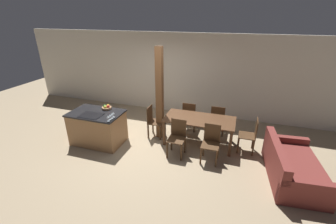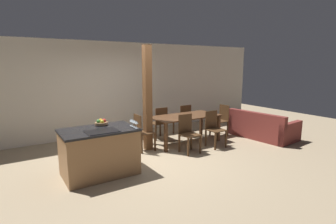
{
  "view_description": "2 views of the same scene",
  "coord_description": "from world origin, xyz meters",
  "px_view_note": "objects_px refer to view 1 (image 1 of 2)",
  "views": [
    {
      "loc": [
        2.22,
        -4.73,
        3.23
      ],
      "look_at": [
        0.6,
        0.2,
        0.95
      ],
      "focal_mm": 24.0,
      "sensor_mm": 36.0,
      "label": 1
    },
    {
      "loc": [
        -2.67,
        -4.91,
        2.06
      ],
      "look_at": [
        0.6,
        0.2,
        0.95
      ],
      "focal_mm": 28.0,
      "sensor_mm": 36.0,
      "label": 2
    }
  ],
  "objects_px": {
    "dining_table": "(199,122)",
    "dining_chair_near_right": "(211,142)",
    "kitchen_island": "(98,127)",
    "fruit_bowl": "(107,107)",
    "dining_chair_foot_end": "(250,135)",
    "wine_glass_far": "(111,114)",
    "couch": "(292,168)",
    "dining_chair_head_end": "(154,121)",
    "dining_chair_far_left": "(190,115)",
    "wine_glass_end": "(113,113)",
    "timber_post": "(160,95)",
    "wine_glass_middle": "(110,116)",
    "wine_glass_near": "(108,117)",
    "dining_chair_far_right": "(218,119)"
  },
  "relations": [
    {
      "from": "dining_chair_foot_end",
      "to": "dining_chair_far_right",
      "type": "bearing_deg",
      "value": -127.13
    },
    {
      "from": "dining_chair_head_end",
      "to": "fruit_bowl",
      "type": "bearing_deg",
      "value": 113.56
    },
    {
      "from": "dining_chair_near_right",
      "to": "dining_chair_foot_end",
      "type": "xyz_separation_m",
      "value": [
        0.87,
        0.66,
        0.0
      ]
    },
    {
      "from": "wine_glass_middle",
      "to": "dining_chair_far_right",
      "type": "height_order",
      "value": "wine_glass_middle"
    },
    {
      "from": "dining_chair_foot_end",
      "to": "timber_post",
      "type": "bearing_deg",
      "value": -90.82
    },
    {
      "from": "wine_glass_far",
      "to": "couch",
      "type": "distance_m",
      "value": 4.18
    },
    {
      "from": "kitchen_island",
      "to": "wine_glass_far",
      "type": "relative_size",
      "value": 9.49
    },
    {
      "from": "kitchen_island",
      "to": "fruit_bowl",
      "type": "height_order",
      "value": "fruit_bowl"
    },
    {
      "from": "kitchen_island",
      "to": "wine_glass_middle",
      "type": "bearing_deg",
      "value": -25.41
    },
    {
      "from": "dining_chair_near_right",
      "to": "dining_chair_foot_end",
      "type": "height_order",
      "value": "same"
    },
    {
      "from": "kitchen_island",
      "to": "dining_chair_near_right",
      "type": "relative_size",
      "value": 1.51
    },
    {
      "from": "dining_table",
      "to": "kitchen_island",
      "type": "bearing_deg",
      "value": -163.13
    },
    {
      "from": "wine_glass_end",
      "to": "dining_chair_far_left",
      "type": "height_order",
      "value": "wine_glass_end"
    },
    {
      "from": "wine_glass_near",
      "to": "dining_chair_far_left",
      "type": "distance_m",
      "value": 2.45
    },
    {
      "from": "dining_table",
      "to": "dining_chair_near_right",
      "type": "height_order",
      "value": "dining_chair_near_right"
    },
    {
      "from": "dining_chair_foot_end",
      "to": "wine_glass_near",
      "type": "bearing_deg",
      "value": -70.54
    },
    {
      "from": "wine_glass_middle",
      "to": "wine_glass_far",
      "type": "bearing_deg",
      "value": 90.0
    },
    {
      "from": "wine_glass_far",
      "to": "dining_chair_far_left",
      "type": "xyz_separation_m",
      "value": [
        1.56,
        1.65,
        -0.52
      ]
    },
    {
      "from": "wine_glass_near",
      "to": "dining_chair_near_right",
      "type": "height_order",
      "value": "wine_glass_near"
    },
    {
      "from": "wine_glass_end",
      "to": "dining_chair_head_end",
      "type": "relative_size",
      "value": 0.16
    },
    {
      "from": "timber_post",
      "to": "dining_table",
      "type": "bearing_deg",
      "value": -1.77
    },
    {
      "from": "dining_table",
      "to": "dining_chair_foot_end",
      "type": "distance_m",
      "value": 1.29
    },
    {
      "from": "dining_chair_near_right",
      "to": "dining_chair_far_left",
      "type": "distance_m",
      "value": 1.55
    },
    {
      "from": "dining_table",
      "to": "dining_chair_near_right",
      "type": "bearing_deg",
      "value": -58.24
    },
    {
      "from": "dining_chair_far_right",
      "to": "couch",
      "type": "distance_m",
      "value": 2.26
    },
    {
      "from": "fruit_bowl",
      "to": "dining_chair_far_right",
      "type": "bearing_deg",
      "value": 22.25
    },
    {
      "from": "fruit_bowl",
      "to": "wine_glass_far",
      "type": "distance_m",
      "value": 0.67
    },
    {
      "from": "wine_glass_near",
      "to": "dining_chair_far_right",
      "type": "xyz_separation_m",
      "value": [
        2.38,
        1.81,
        -0.52
      ]
    },
    {
      "from": "wine_glass_end",
      "to": "dining_chair_foot_end",
      "type": "xyz_separation_m",
      "value": [
        3.25,
        0.91,
        -0.52
      ]
    },
    {
      "from": "dining_chair_foot_end",
      "to": "wine_glass_end",
      "type": "bearing_deg",
      "value": -74.33
    },
    {
      "from": "dining_chair_far_left",
      "to": "fruit_bowl",
      "type": "bearing_deg",
      "value": 29.9
    },
    {
      "from": "wine_glass_middle",
      "to": "fruit_bowl",
      "type": "bearing_deg",
      "value": 128.32
    },
    {
      "from": "dining_table",
      "to": "dining_chair_head_end",
      "type": "xyz_separation_m",
      "value": [
        -1.28,
        0.0,
        -0.16
      ]
    },
    {
      "from": "dining_chair_far_right",
      "to": "dining_chair_head_end",
      "type": "height_order",
      "value": "same"
    },
    {
      "from": "wine_glass_middle",
      "to": "wine_glass_far",
      "type": "xyz_separation_m",
      "value": [
        0.0,
        0.08,
        0.0
      ]
    },
    {
      "from": "wine_glass_middle",
      "to": "dining_chair_near_right",
      "type": "bearing_deg",
      "value": 9.77
    },
    {
      "from": "fruit_bowl",
      "to": "dining_table",
      "type": "bearing_deg",
      "value": 11.62
    },
    {
      "from": "fruit_bowl",
      "to": "dining_chair_far_right",
      "type": "relative_size",
      "value": 0.28
    },
    {
      "from": "kitchen_island",
      "to": "dining_chair_near_right",
      "type": "height_order",
      "value": "dining_chair_near_right"
    },
    {
      "from": "wine_glass_middle",
      "to": "timber_post",
      "type": "relative_size",
      "value": 0.06
    },
    {
      "from": "wine_glass_far",
      "to": "couch",
      "type": "xyz_separation_m",
      "value": [
        4.11,
        0.2,
        -0.73
      ]
    },
    {
      "from": "dining_chair_head_end",
      "to": "timber_post",
      "type": "bearing_deg",
      "value": -78.87
    },
    {
      "from": "wine_glass_near",
      "to": "dining_table",
      "type": "height_order",
      "value": "wine_glass_near"
    },
    {
      "from": "wine_glass_middle",
      "to": "wine_glass_far",
      "type": "distance_m",
      "value": 0.08
    },
    {
      "from": "wine_glass_end",
      "to": "dining_chair_near_right",
      "type": "relative_size",
      "value": 0.16
    },
    {
      "from": "fruit_bowl",
      "to": "dining_chair_foot_end",
      "type": "bearing_deg",
      "value": 7.66
    },
    {
      "from": "dining_chair_foot_end",
      "to": "dining_chair_near_right",
      "type": "bearing_deg",
      "value": -52.87
    },
    {
      "from": "dining_chair_near_right",
      "to": "couch",
      "type": "height_order",
      "value": "dining_chair_near_right"
    },
    {
      "from": "wine_glass_end",
      "to": "dining_chair_far_right",
      "type": "relative_size",
      "value": 0.16
    },
    {
      "from": "dining_chair_near_right",
      "to": "dining_chair_far_right",
      "type": "xyz_separation_m",
      "value": [
        0.0,
        1.32,
        0.0
      ]
    }
  ]
}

